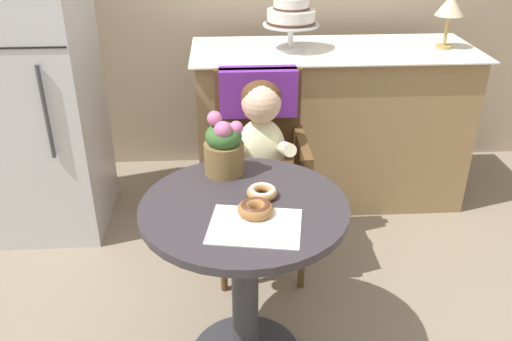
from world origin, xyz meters
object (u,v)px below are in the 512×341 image
(table_lamp, at_px, (450,7))
(refrigerator, at_px, (25,75))
(seated_child, at_px, (262,147))
(donut_mid, at_px, (262,192))
(tiered_cake_stand, at_px, (291,13))
(flower_vase, at_px, (224,147))
(donut_front, at_px, (255,208))
(cafe_table, at_px, (245,255))
(wicker_chair, at_px, (259,140))

(table_lamp, bearing_deg, refrigerator, -175.19)
(seated_child, relative_size, donut_mid, 6.72)
(seated_child, xyz_separation_m, refrigerator, (-1.15, 0.56, 0.17))
(seated_child, bearing_deg, tiered_cake_stand, 74.65)
(flower_vase, height_order, tiered_cake_stand, tiered_cake_stand)
(flower_vase, bearing_deg, donut_front, -72.19)
(table_lamp, height_order, refrigerator, refrigerator)
(donut_front, distance_m, table_lamp, 1.79)
(donut_mid, bearing_deg, cafe_table, -143.47)
(wicker_chair, bearing_deg, flower_vase, -109.73)
(donut_mid, height_order, tiered_cake_stand, tiered_cake_stand)
(seated_child, height_order, flower_vase, flower_vase)
(wicker_chair, xyz_separation_m, donut_front, (-0.06, -0.77, 0.10))
(donut_front, xyz_separation_m, tiered_cake_stand, (0.27, 1.37, 0.35))
(flower_vase, bearing_deg, seated_child, 62.12)
(donut_front, distance_m, flower_vase, 0.33)
(tiered_cake_stand, bearing_deg, donut_front, -101.24)
(tiered_cake_stand, xyz_separation_m, refrigerator, (-1.36, -0.20, -0.25))
(donut_mid, bearing_deg, table_lamp, 48.75)
(refrigerator, bearing_deg, cafe_table, -46.33)
(cafe_table, bearing_deg, table_lamp, 48.18)
(tiered_cake_stand, bearing_deg, refrigerator, -171.61)
(cafe_table, xyz_separation_m, wicker_chair, (0.10, 0.70, 0.13))
(donut_mid, bearing_deg, tiered_cake_stand, 79.09)
(wicker_chair, relative_size, flower_vase, 3.85)
(seated_child, distance_m, donut_mid, 0.50)
(cafe_table, height_order, seated_child, seated_child)
(seated_child, xyz_separation_m, tiered_cake_stand, (0.21, 0.76, 0.42))
(seated_child, bearing_deg, table_lamp, 35.22)
(table_lamp, distance_m, refrigerator, 2.22)
(wicker_chair, distance_m, seated_child, 0.16)
(table_lamp, bearing_deg, tiered_cake_stand, 178.98)
(donut_front, height_order, table_lamp, table_lamp)
(flower_vase, bearing_deg, tiered_cake_stand, 70.82)
(donut_mid, height_order, flower_vase, flower_vase)
(wicker_chair, height_order, donut_mid, wicker_chair)
(cafe_table, relative_size, donut_front, 6.08)
(donut_front, relative_size, table_lamp, 0.42)
(wicker_chair, height_order, flower_vase, flower_vase)
(flower_vase, relative_size, refrigerator, 0.15)
(donut_mid, xyz_separation_m, flower_vase, (-0.13, 0.19, 0.09))
(donut_front, bearing_deg, flower_vase, 107.81)
(table_lamp, bearing_deg, donut_front, -129.50)
(donut_front, distance_m, donut_mid, 0.12)
(flower_vase, relative_size, table_lamp, 0.87)
(seated_child, xyz_separation_m, table_lamp, (1.05, 0.74, 0.44))
(table_lamp, xyz_separation_m, refrigerator, (-2.20, -0.19, -0.27))
(refrigerator, bearing_deg, donut_mid, -43.34)
(seated_child, height_order, donut_front, seated_child)
(wicker_chair, relative_size, table_lamp, 3.35)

